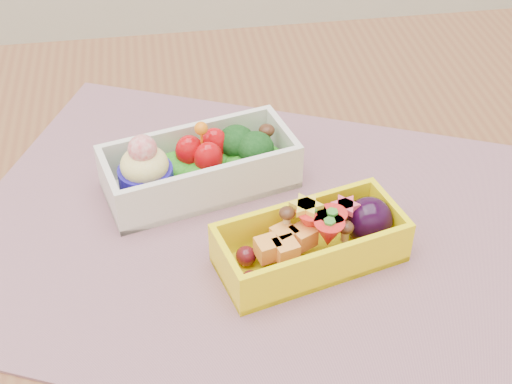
{
  "coord_description": "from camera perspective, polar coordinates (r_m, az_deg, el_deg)",
  "views": [
    {
      "loc": [
        -0.1,
        -0.43,
        1.17
      ],
      "look_at": [
        -0.03,
        0.03,
        0.79
      ],
      "focal_mm": 49.98,
      "sensor_mm": 36.0,
      "label": 1
    }
  ],
  "objects": [
    {
      "name": "placemat",
      "position": [
        0.62,
        -0.62,
        -3.11
      ],
      "size": [
        0.6,
        0.54,
        0.0
      ],
      "primitive_type": "cube",
      "rotation": [
        0.0,
        0.0,
        -0.42
      ],
      "color": "#926569",
      "rests_on": "table"
    },
    {
      "name": "bento_yellow",
      "position": [
        0.58,
        4.71,
        -3.89
      ],
      "size": [
        0.16,
        0.1,
        0.05
      ],
      "rotation": [
        0.0,
        0.0,
        0.25
      ],
      "color": "#FFE70D",
      "rests_on": "placemat"
    },
    {
      "name": "bento_white",
      "position": [
        0.65,
        -4.6,
        2.07
      ],
      "size": [
        0.19,
        0.12,
        0.07
      ],
      "rotation": [
        0.0,
        0.0,
        0.24
      ],
      "color": "silver",
      "rests_on": "placemat"
    },
    {
      "name": "table",
      "position": [
        0.68,
        2.89,
        -10.15
      ],
      "size": [
        1.2,
        0.8,
        0.75
      ],
      "color": "brown",
      "rests_on": "ground"
    }
  ]
}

